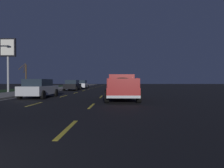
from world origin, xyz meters
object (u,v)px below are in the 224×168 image
sedan_black (73,85)px  sedan_tan (119,86)px  sedan_silver (39,88)px  sedan_white (82,84)px  bare_tree_far (26,76)px  gas_price_sign (8,52)px  pickup_truck (122,87)px

sedan_black → sedan_tan: same height
sedan_silver → sedan_white: size_ratio=1.01×
sedan_white → sedan_black: bearing=178.7°
sedan_black → bare_tree_far: 11.07m
sedan_silver → sedan_tan: (8.67, -6.70, 0.00)m
sedan_tan → bare_tree_far: (10.20, 16.39, 1.54)m
sedan_black → bare_tree_far: size_ratio=0.96×
sedan_black → sedan_tan: size_ratio=1.00×
bare_tree_far → gas_price_sign: bearing=-165.2°
sedan_tan → sedan_white: 13.39m
pickup_truck → sedan_white: size_ratio=1.23×
gas_price_sign → bare_tree_far: size_ratio=1.43×
sedan_silver → gas_price_sign: bearing=41.7°
sedan_white → pickup_truck: bearing=-163.0°
sedan_tan → gas_price_sign: size_ratio=0.68×
sedan_tan → sedan_white: size_ratio=1.00×
sedan_white → gas_price_sign: 14.96m
sedan_white → sedan_tan: bearing=-149.9°
bare_tree_far → pickup_truck: bearing=-141.7°
pickup_truck → sedan_silver: 7.09m
sedan_tan → bare_tree_far: size_ratio=0.96×
sedan_white → sedan_silver: bearing=-179.9°
pickup_truck → bare_tree_far: (20.89, 16.48, 1.35)m
pickup_truck → sedan_tan: size_ratio=1.24×
pickup_truck → sedan_tan: pickup_truck is taller
sedan_black → bare_tree_far: bare_tree_far is taller
sedan_tan → gas_price_sign: 14.03m
sedan_tan → gas_price_sign: gas_price_sign is taller
pickup_truck → gas_price_sign: gas_price_sign is taller
sedan_silver → sedan_black: bearing=0.8°
pickup_truck → gas_price_sign: 16.94m
pickup_truck → sedan_silver: pickup_truck is taller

